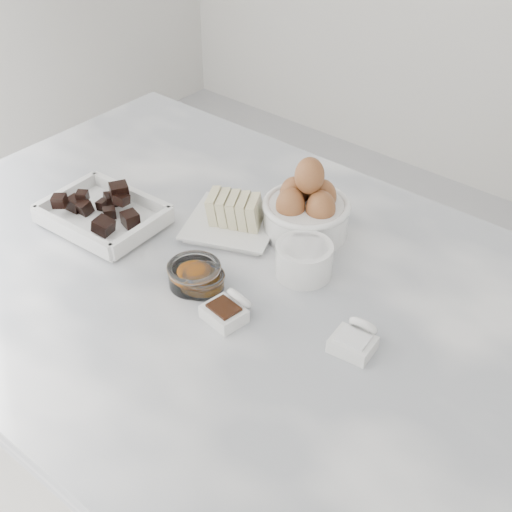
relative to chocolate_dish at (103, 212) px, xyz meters
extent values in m
cube|color=beige|center=(0.27, 0.02, -0.51)|extent=(1.10, 0.70, 0.90)
cube|color=white|center=(0.27, 0.02, -0.04)|extent=(1.20, 0.80, 0.04)
cube|color=white|center=(0.00, 0.00, -0.02)|extent=(0.19, 0.15, 0.01)
cube|color=white|center=(0.18, 0.13, -0.02)|extent=(0.17, 0.17, 0.01)
cube|color=white|center=(0.18, 0.13, -0.01)|extent=(0.19, 0.19, 0.00)
cylinder|color=white|center=(0.34, 0.11, 0.00)|extent=(0.09, 0.09, 0.05)
cylinder|color=white|center=(0.34, 0.11, 0.03)|extent=(0.07, 0.07, 0.01)
cylinder|color=white|center=(0.28, 0.20, 0.01)|extent=(0.14, 0.14, 0.06)
torus|color=white|center=(0.28, 0.20, 0.03)|extent=(0.15, 0.15, 0.01)
ellipsoid|color=#905C2E|center=(0.31, 0.21, 0.04)|extent=(0.05, 0.05, 0.06)
ellipsoid|color=#905C2E|center=(0.25, 0.20, 0.04)|extent=(0.05, 0.05, 0.06)
ellipsoid|color=#905C2E|center=(0.28, 0.23, 0.04)|extent=(0.05, 0.05, 0.06)
ellipsoid|color=#905C2E|center=(0.27, 0.17, 0.04)|extent=(0.05, 0.05, 0.06)
ellipsoid|color=#905C2E|center=(0.28, 0.20, 0.09)|extent=(0.05, 0.05, 0.06)
cylinder|color=white|center=(0.25, -0.02, -0.01)|extent=(0.06, 0.06, 0.03)
torus|color=white|center=(0.25, -0.02, 0.00)|extent=(0.06, 0.06, 0.01)
cylinder|color=#BF680D|center=(0.25, -0.02, -0.01)|extent=(0.05, 0.05, 0.01)
cylinder|color=white|center=(0.23, -0.02, -0.01)|extent=(0.08, 0.08, 0.03)
torus|color=white|center=(0.23, -0.02, 0.01)|extent=(0.08, 0.08, 0.01)
ellipsoid|color=orange|center=(0.23, -0.02, 0.00)|extent=(0.05, 0.05, 0.02)
cube|color=white|center=(0.32, -0.05, -0.01)|extent=(0.06, 0.06, 0.02)
cube|color=black|center=(0.32, -0.05, 0.00)|extent=(0.05, 0.04, 0.00)
torus|color=white|center=(0.33, -0.02, 0.00)|extent=(0.05, 0.04, 0.04)
cube|color=white|center=(0.50, 0.02, -0.01)|extent=(0.06, 0.05, 0.02)
cube|color=white|center=(0.50, 0.02, 0.00)|extent=(0.05, 0.04, 0.00)
torus|color=white|center=(0.49, 0.04, 0.00)|extent=(0.05, 0.04, 0.04)
camera|label=1|loc=(0.84, -0.60, 0.67)|focal=50.00mm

